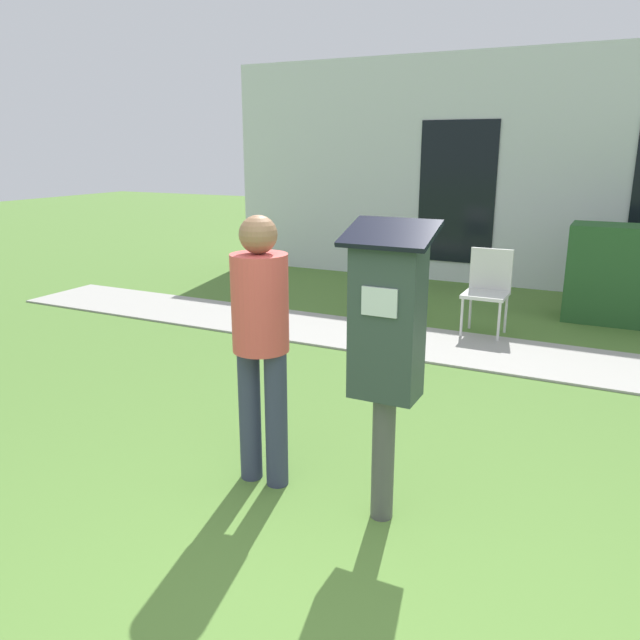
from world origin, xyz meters
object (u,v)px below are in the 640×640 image
outdoor_chair_left (389,273)px  outdoor_chair_middle (488,285)px  parking_meter (387,336)px  person_standing (261,332)px

outdoor_chair_left → outdoor_chair_middle: same height
outdoor_chair_left → outdoor_chair_middle: 1.16m
outdoor_chair_left → outdoor_chair_middle: bearing=-22.5°
parking_meter → person_standing: (-0.76, 0.05, -0.09)m
parking_meter → outdoor_chair_left: (-1.39, 3.87, -0.49)m
parking_meter → person_standing: 0.77m
person_standing → outdoor_chair_middle: bearing=76.0°
parking_meter → outdoor_chair_middle: bearing=93.7°
person_standing → outdoor_chair_left: (-0.63, 3.83, -0.40)m
parking_meter → person_standing: bearing=176.6°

